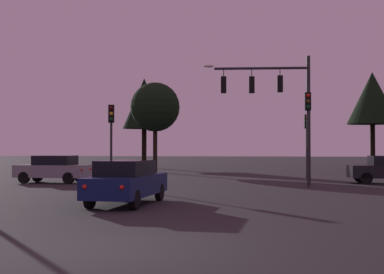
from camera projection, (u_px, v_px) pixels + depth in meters
ground_plane at (223, 177)px, 34.30m from camera, size 168.00×168.00×0.00m
traffic_signal_mast_arm at (275, 96)px, 27.82m from camera, size 5.72×0.66×6.89m
traffic_light_corner_left at (307, 133)px, 33.15m from camera, size 0.33×0.37×4.09m
traffic_light_corner_right at (308, 120)px, 25.58m from camera, size 0.31×0.36×4.70m
traffic_light_median at (111, 128)px, 25.90m from camera, size 0.35×0.38×4.11m
car_nearside_lane at (127, 181)px, 17.78m from camera, size 2.01×4.60×1.52m
car_crossing_left at (53, 169)px, 28.69m from camera, size 4.09×1.94×1.52m
tree_behind_sign at (144, 104)px, 50.40m from camera, size 4.17×4.17×8.75m
tree_left_far at (155, 107)px, 41.18m from camera, size 3.93×3.93×7.17m
tree_center_horizon at (372, 98)px, 45.78m from camera, size 4.43×4.43×8.68m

